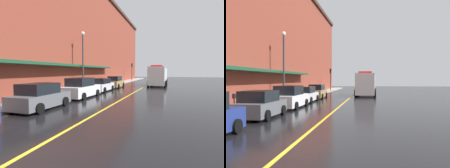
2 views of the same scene
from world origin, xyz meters
TOP-DOWN VIEW (x-y plane):
  - ground_plane at (0.00, 25.00)m, footprint 112.00×112.00m
  - sidewalk_left at (-6.20, 25.00)m, footprint 2.40×70.00m
  - lane_center_stripe at (0.00, 25.00)m, footprint 0.16×70.00m
  - brick_building_left at (-11.54, 23.99)m, footprint 9.46×64.00m
  - parked_car_1 at (-3.95, 6.25)m, footprint 2.11×4.16m
  - parked_car_2 at (-3.89, 11.66)m, footprint 2.17×4.66m
  - parked_car_3 at (-3.99, 17.13)m, footprint 1.98×4.76m
  - parked_car_4 at (-3.98, 22.62)m, footprint 2.00×4.55m
  - box_truck at (1.94, 27.90)m, footprint 2.93×8.25m
  - parking_meter_0 at (-5.35, 16.72)m, footprint 0.14×0.18m
  - parking_meter_1 at (-5.35, 7.72)m, footprint 0.14×0.18m
  - parking_meter_2 at (-5.35, 5.74)m, footprint 0.14×0.18m
  - street_lamp_left at (-5.95, 16.05)m, footprint 0.44×0.44m
  - traffic_light_near at (-5.29, 40.96)m, footprint 0.38×0.36m

SIDE VIEW (x-z plane):
  - ground_plane at x=0.00m, z-range 0.00..0.00m
  - lane_center_stripe at x=0.00m, z-range 0.00..0.01m
  - sidewalk_left at x=-6.20m, z-range 0.00..0.15m
  - parked_car_3 at x=-3.99m, z-range -0.04..1.56m
  - parked_car_1 at x=-3.95m, z-range -0.05..1.61m
  - parked_car_4 at x=-3.98m, z-range -0.06..1.67m
  - parked_car_2 at x=-3.89m, z-range -0.06..1.76m
  - parking_meter_0 at x=-5.35m, z-range 0.39..1.72m
  - parking_meter_1 at x=-5.35m, z-range 0.39..1.72m
  - parking_meter_2 at x=-5.35m, z-range 0.39..1.72m
  - box_truck at x=1.94m, z-range -0.08..3.31m
  - traffic_light_near at x=-5.29m, z-range 1.01..5.31m
  - street_lamp_left at x=-5.95m, z-range 0.93..7.87m
  - brick_building_left at x=-11.54m, z-range 0.01..16.49m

